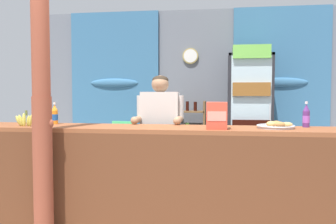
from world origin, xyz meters
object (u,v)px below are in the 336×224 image
soda_bottle_cola (35,113)px  bottle_shelf_rack (191,135)px  pastry_tray (276,126)px  banana_bunch (26,120)px  snack_box_crackers (217,116)px  drink_fridge (250,107)px  soda_bottle_grape_soda (306,116)px  plastic_lawn_chair (121,145)px  shopkeeper (160,126)px  soda_bottle_orange_soda (55,115)px  timber_post (42,103)px  stall_counter (154,168)px

soda_bottle_cola → bottle_shelf_rack: bearing=57.8°
soda_bottle_cola → pastry_tray: soda_bottle_cola is taller
banana_bunch → bottle_shelf_rack: bearing=62.1°
snack_box_crackers → banana_bunch: (-1.86, 0.02, -0.06)m
soda_bottle_cola → drink_fridge: bearing=41.1°
soda_bottle_grape_soda → bottle_shelf_rack: bearing=118.5°
plastic_lawn_chair → shopkeeper: 1.80m
pastry_tray → drink_fridge: bearing=91.5°
drink_fridge → soda_bottle_orange_soda: bearing=-135.2°
plastic_lawn_chair → shopkeeper: size_ratio=0.57×
shopkeeper → banana_bunch: (-1.23, -0.61, 0.10)m
soda_bottle_grape_soda → snack_box_crackers: size_ratio=1.01×
bottle_shelf_rack → soda_bottle_orange_soda: (-1.24, -2.40, 0.47)m
bottle_shelf_rack → soda_bottle_cola: soda_bottle_cola is taller
timber_post → snack_box_crackers: 1.56m
soda_bottle_orange_soda → bottle_shelf_rack: bearing=62.7°
banana_bunch → pastry_tray: bearing=3.3°
soda_bottle_grape_soda → snack_box_crackers: soda_bottle_grape_soda is taller
soda_bottle_grape_soda → banana_bunch: soda_bottle_grape_soda is taller
timber_post → bottle_shelf_rack: (1.08, 2.96, -0.62)m
soda_bottle_orange_soda → pastry_tray: soda_bottle_orange_soda is taller
soda_bottle_orange_soda → snack_box_crackers: 1.71m
pastry_tray → banana_bunch: size_ratio=1.30×
drink_fridge → plastic_lawn_chair: (-1.99, -0.30, -0.61)m
soda_bottle_orange_soda → soda_bottle_cola: bearing=169.2°
soda_bottle_orange_soda → banana_bunch: size_ratio=0.85×
soda_bottle_grape_soda → pastry_tray: (-0.30, -0.14, -0.08)m
soda_bottle_orange_soda → snack_box_crackers: bearing=-9.4°
shopkeeper → snack_box_crackers: bearing=-45.3°
drink_fridge → banana_bunch: size_ratio=7.56×
banana_bunch → stall_counter: bearing=-0.5°
plastic_lawn_chair → soda_bottle_grape_soda: size_ratio=3.49×
soda_bottle_orange_soda → pastry_tray: 2.24m
stall_counter → soda_bottle_grape_soda: bearing=11.7°
stall_counter → shopkeeper: shopkeeper is taller
timber_post → bottle_shelf_rack: timber_post is taller
plastic_lawn_chair → pastry_tray: pastry_tray is taller
soda_bottle_grape_soda → soda_bottle_orange_soda: size_ratio=1.08×
timber_post → snack_box_crackers: (1.53, 0.28, -0.12)m
pastry_tray → plastic_lawn_chair: bearing=136.0°
snack_box_crackers → soda_bottle_grape_soda: bearing=20.1°
drink_fridge → stall_counter: bearing=-113.6°
drink_fridge → soda_bottle_cola: (-2.42, -2.11, 0.00)m
drink_fridge → shopkeeper: 2.12m
stall_counter → soda_bottle_cola: (-1.35, 0.32, 0.49)m
shopkeeper → banana_bunch: 1.38m
stall_counter → bottle_shelf_rack: (0.13, 2.67, -0.00)m
banana_bunch → timber_post: bearing=-42.8°
drink_fridge → soda_bottle_grape_soda: (0.36, -2.13, -0.00)m
bottle_shelf_rack → soda_bottle_orange_soda: soda_bottle_orange_soda is taller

